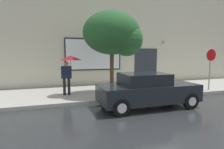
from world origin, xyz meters
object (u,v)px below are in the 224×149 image
Objects in this scene: fire_hydrant at (172,85)px; pedestrian_with_umbrella at (69,63)px; parked_car at (147,90)px; street_tree at (115,34)px; stop_sign at (211,61)px.

fire_hydrant is 5.61m from pedestrian_with_umbrella.
pedestrian_with_umbrella reaches higher than parked_car.
parked_car is 2.08× the size of pedestrian_with_umbrella.
street_tree is 5.67m from stop_sign.
fire_hydrant is at bearing 175.50° from stop_sign.
parked_car is at bearing -42.84° from pedestrian_with_umbrella.
parked_car is 0.96× the size of street_tree.
pedestrian_with_umbrella is 2.74m from street_tree.
street_tree reaches higher than pedestrian_with_umbrella.
pedestrian_with_umbrella reaches higher than fire_hydrant.
street_tree is at bearing 103.66° from parked_car.
pedestrian_with_umbrella is at bearing 173.69° from street_tree.
parked_car is 3.01m from fire_hydrant.
stop_sign is (5.43, -0.92, -1.38)m from street_tree.
stop_sign reaches higher than parked_car.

